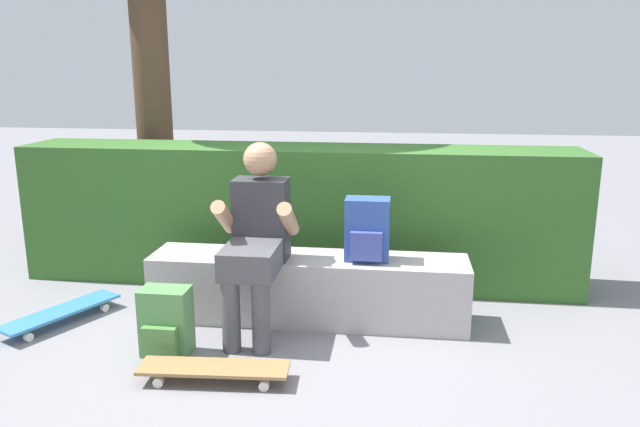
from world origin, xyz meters
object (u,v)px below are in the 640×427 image
object	(u,v)px
bench_main	(308,288)
backpack_on_ground	(166,323)
skateboard_beside_bench	(61,312)
backpack_on_bench	(367,230)
person_skater	(257,234)
skateboard_near_person	(214,369)

from	to	relation	value
bench_main	backpack_on_ground	xyz separation A→B (m)	(-0.75, -0.61, -0.02)
skateboard_beside_bench	backpack_on_ground	xyz separation A→B (m)	(0.85, -0.33, 0.12)
bench_main	backpack_on_bench	world-z (taller)	backpack_on_bench
person_skater	skateboard_beside_bench	world-z (taller)	person_skater
bench_main	backpack_on_bench	size ratio (longest dim) A/B	5.18
skateboard_near_person	backpack_on_bench	world-z (taller)	backpack_on_bench
backpack_on_ground	bench_main	bearing A→B (deg)	39.19
bench_main	backpack_on_ground	bearing A→B (deg)	-140.81
person_skater	skateboard_near_person	world-z (taller)	person_skater
skateboard_near_person	backpack_on_ground	size ratio (longest dim) A/B	2.03
skateboard_near_person	skateboard_beside_bench	bearing A→B (deg)	153.04
skateboard_near_person	backpack_on_bench	xyz separation A→B (m)	(0.76, 0.88, 0.55)
skateboard_beside_bench	person_skater	bearing A→B (deg)	2.94
skateboard_beside_bench	backpack_on_bench	size ratio (longest dim) A/B	2.02
person_skater	skateboard_near_person	bearing A→B (deg)	-97.20
bench_main	skateboard_beside_bench	bearing A→B (deg)	-170.27
backpack_on_bench	skateboard_near_person	bearing A→B (deg)	-130.60
person_skater	backpack_on_bench	size ratio (longest dim) A/B	2.96
backpack_on_bench	bench_main	bearing A→B (deg)	178.58
skateboard_beside_bench	backpack_on_ground	world-z (taller)	backpack_on_ground
bench_main	backpack_on_bench	bearing A→B (deg)	-1.42
person_skater	skateboard_beside_bench	size ratio (longest dim) A/B	1.47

